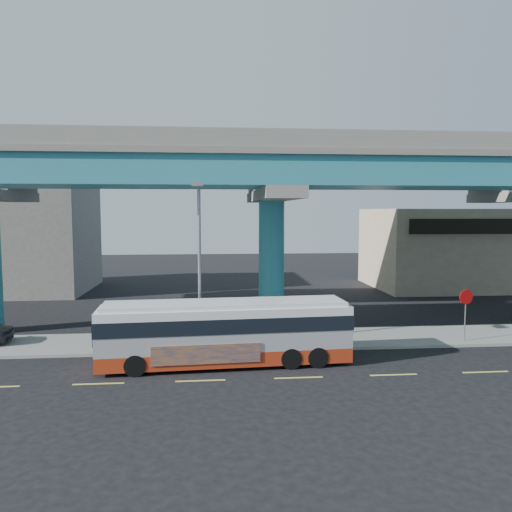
{
  "coord_description": "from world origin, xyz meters",
  "views": [
    {
      "loc": [
        -3.54,
        -19.9,
        6.78
      ],
      "look_at": [
        -1.37,
        4.0,
        4.63
      ],
      "focal_mm": 35.0,
      "sensor_mm": 36.0,
      "label": 1
    }
  ],
  "objects": [
    {
      "name": "ground",
      "position": [
        0.0,
        0.0,
        0.0
      ],
      "size": [
        120.0,
        120.0,
        0.0
      ],
      "primitive_type": "plane",
      "color": "black",
      "rests_on": "ground"
    },
    {
      "name": "stop_sign",
      "position": [
        9.43,
        4.18,
        2.1
      ],
      "size": [
        0.8,
        0.16,
        2.69
      ],
      "rotation": [
        0.0,
        0.0,
        -0.23
      ],
      "color": "gray",
      "rests_on": "sidewalk"
    },
    {
      "name": "building_concrete",
      "position": [
        -20.0,
        24.0,
        4.5
      ],
      "size": [
        12.0,
        10.0,
        9.0
      ],
      "primitive_type": "cube",
      "color": "gray",
      "rests_on": "ground"
    },
    {
      "name": "transit_bus",
      "position": [
        -2.91,
        1.76,
        1.55
      ],
      "size": [
        11.15,
        3.02,
        2.83
      ],
      "rotation": [
        0.0,
        0.0,
        0.06
      ],
      "color": "#A22C13",
      "rests_on": "ground"
    },
    {
      "name": "sidewalk",
      "position": [
        0.0,
        5.5,
        0.07
      ],
      "size": [
        70.0,
        4.0,
        0.15
      ],
      "primitive_type": "cube",
      "color": "gray",
      "rests_on": "ground"
    },
    {
      "name": "street_lamp",
      "position": [
        -4.09,
        3.43,
        5.37
      ],
      "size": [
        0.5,
        2.61,
        8.08
      ],
      "color": "gray",
      "rests_on": "sidewalk"
    },
    {
      "name": "viaduct",
      "position": [
        -0.0,
        9.11,
        9.14
      ],
      "size": [
        52.0,
        12.4,
        11.7
      ],
      "color": "teal",
      "rests_on": "ground"
    },
    {
      "name": "lane_markings",
      "position": [
        -0.0,
        -0.3,
        0.01
      ],
      "size": [
        58.0,
        0.12,
        0.01
      ],
      "color": "#D8C64C",
      "rests_on": "ground"
    },
    {
      "name": "building_beige",
      "position": [
        18.0,
        22.98,
        3.51
      ],
      "size": [
        14.0,
        10.23,
        7.0
      ],
      "color": "tan",
      "rests_on": "ground"
    }
  ]
}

